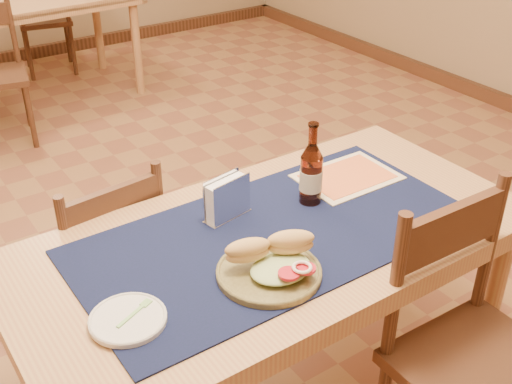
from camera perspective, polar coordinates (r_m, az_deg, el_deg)
main_table at (r=1.98m, az=1.65°, el=-5.76°), size 1.60×0.80×0.75m
placemat at (r=1.93m, az=1.68°, el=-3.73°), size 1.20×0.60×0.01m
baseboard at (r=2.91m, az=-7.91°, el=-7.79°), size 6.00×7.00×0.10m
back_table at (r=4.88m, az=-20.97°, el=14.78°), size 1.70×0.90×0.75m
chair_main_far at (r=2.38m, az=-13.42°, el=-6.25°), size 0.43×0.43×0.86m
chair_main_near at (r=1.99m, az=18.87°, el=-13.65°), size 0.46×0.46×0.97m
chair_back_far at (r=5.50m, az=-18.29°, el=14.44°), size 0.47×0.47×0.85m
sandwich_plate at (r=1.75m, az=1.42°, el=-6.53°), size 0.29×0.29×0.11m
side_plate at (r=1.65m, az=-11.33°, el=-10.98°), size 0.19×0.19×0.02m
fork at (r=1.66m, az=-10.57°, el=-10.36°), size 0.12×0.06×0.00m
beer_bottle at (r=2.04m, az=4.92°, el=1.64°), size 0.07×0.07×0.28m
napkin_holder at (r=1.97m, az=-2.60°, el=-0.63°), size 0.16×0.08×0.14m
menu_card at (r=2.24m, az=8.12°, el=1.36°), size 0.33×0.25×0.01m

